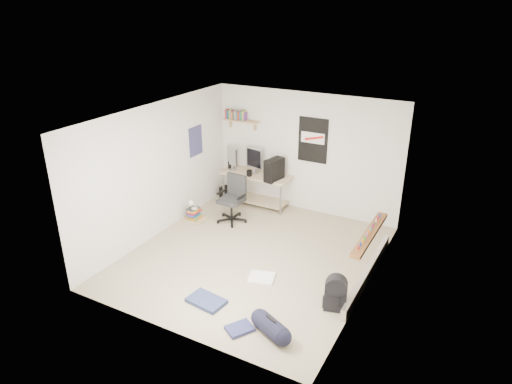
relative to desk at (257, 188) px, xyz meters
The scene contains 26 objects.
floor 2.26m from the desk, 63.59° to the right, with size 4.00×4.50×0.01m, color gray.
ceiling 3.09m from the desk, 63.59° to the right, with size 4.00×4.50×0.01m, color white.
back_wall 1.35m from the desk, 14.40° to the left, with size 4.00×0.01×2.50m, color silver.
left_wall 2.41m from the desk, 116.84° to the right, with size 0.01×4.50×2.50m, color silver.
right_wall 3.71m from the desk, 33.71° to the right, with size 0.01×4.50×2.50m, color silver.
desk is the anchor object (origin of this frame).
monitor_left 0.78m from the desk, behind, with size 0.36×0.09×0.40m, color #AFAFB4.
monitor_right 0.55m from the desk, behind, with size 0.40×0.10×0.44m, color #9B9CA0.
pc_tower 0.75m from the desk, 16.93° to the right, with size 0.21×0.45×0.47m, color black.
keyboard 0.43m from the desk, 126.29° to the right, with size 0.38×0.13×0.02m, color black.
speaker_left 0.78m from the desk, behind, with size 0.10×0.10×0.19m, color black.
speaker_right 0.47m from the desk, 105.95° to the right, with size 0.08×0.08×0.16m, color black.
office_chair 1.01m from the desk, 92.71° to the right, with size 0.63×0.63×0.96m, color #232426.
wall_shelf 1.49m from the desk, 162.97° to the left, with size 0.80×0.22×0.24m, color tan.
poster_back_wall 1.66m from the desk, 11.38° to the left, with size 0.62×0.03×0.92m, color black.
poster_left_wall 1.71m from the desk, 141.11° to the right, with size 0.02×0.42×0.60m, color navy.
window 3.57m from the desk, 30.01° to the right, with size 0.10×1.50×1.26m, color brown.
baseboard_heater 3.41m from the desk, 29.97° to the right, with size 0.08×2.50×0.18m, color #B7B2A8.
backpack 3.85m from the desk, 44.52° to the right, with size 0.32×0.26×0.43m, color black.
duffel_bag 4.27m from the desk, 59.27° to the right, with size 0.25×0.25×0.49m, color black.
tshirt 2.95m from the desk, 60.30° to the right, with size 0.41×0.34×0.04m, color silver.
jeans_a 3.66m from the desk, 73.71° to the right, with size 0.56×0.35×0.06m, color navy.
jeans_b 4.19m from the desk, 65.02° to the right, with size 0.35×0.27×0.04m, color navy.
book_stack 1.52m from the desk, 120.30° to the right, with size 0.48×0.39×0.33m, color brown.
desk_lamp 1.51m from the desk, 119.26° to the right, with size 0.13×0.21×0.21m, color white.
subwoofer 0.79m from the desk, behind, with size 0.22×0.22×0.25m, color black.
Camera 1 is at (3.34, -6.07, 4.18)m, focal length 32.00 mm.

